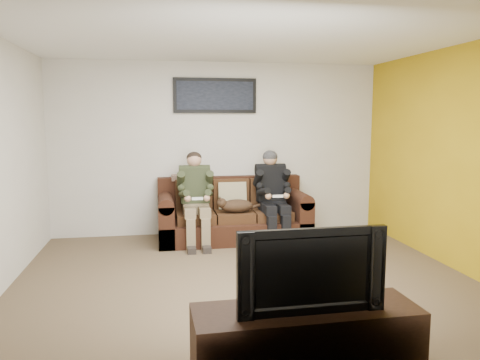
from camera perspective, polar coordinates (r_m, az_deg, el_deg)
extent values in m
plane|color=brown|center=(5.24, 0.69, -12.12)|extent=(5.00, 5.00, 0.00)
plane|color=silver|center=(5.01, 0.74, 17.15)|extent=(5.00, 5.00, 0.00)
plane|color=beige|center=(7.18, -2.64, 3.83)|extent=(5.00, 0.00, 5.00)
plane|color=beige|center=(2.80, 9.33, -2.12)|extent=(5.00, 0.00, 5.00)
plane|color=beige|center=(5.95, 25.10, 2.36)|extent=(0.00, 4.50, 4.50)
plane|color=#BA9512|center=(5.95, 25.03, 2.36)|extent=(0.00, 4.50, 4.50)
cube|color=#32180F|center=(6.88, -0.80, -6.04)|extent=(2.16, 0.93, 0.30)
cube|color=#32180F|center=(7.15, -1.28, -1.91)|extent=(2.16, 0.20, 0.59)
cube|color=#32180F|center=(6.76, -9.00, -5.09)|extent=(0.22, 0.93, 0.59)
cube|color=#32180F|center=(7.07, 7.04, -4.51)|extent=(0.22, 0.93, 0.59)
cylinder|color=#32180F|center=(6.71, -9.06, -2.63)|extent=(0.22, 0.93, 0.22)
cylinder|color=#32180F|center=(7.01, 7.08, -2.15)|extent=(0.22, 0.93, 0.22)
cube|color=#3F2513|center=(6.72, -5.44, -4.51)|extent=(0.54, 0.59, 0.14)
cube|color=#3F2513|center=(6.94, -5.66, -1.73)|extent=(0.54, 0.14, 0.43)
cube|color=#3F2513|center=(6.79, -0.74, -4.36)|extent=(0.54, 0.59, 0.14)
cube|color=#3F2513|center=(7.01, -1.11, -1.61)|extent=(0.54, 0.14, 0.43)
cube|color=#3F2513|center=(6.90, 3.85, -4.19)|extent=(0.54, 0.59, 0.14)
cube|color=#3F2513|center=(7.11, 3.33, -1.48)|extent=(0.54, 0.14, 0.43)
cube|color=tan|center=(6.90, -0.97, -1.92)|extent=(0.41, 0.20, 0.41)
cube|color=tan|center=(7.02, -6.56, 0.30)|extent=(0.44, 0.22, 0.08)
cube|color=#826F51|center=(6.66, -5.44, -3.40)|extent=(0.36, 0.30, 0.14)
cube|color=#2B311D|center=(6.71, -5.54, -0.72)|extent=(0.40, 0.30, 0.53)
cylinder|color=#2B311D|center=(6.70, -5.58, 1.08)|extent=(0.44, 0.18, 0.18)
sphere|color=tan|center=(6.71, -5.61, 2.45)|extent=(0.21, 0.21, 0.21)
cube|color=#826F51|center=(6.46, -6.18, -3.84)|extent=(0.15, 0.42, 0.13)
cube|color=#826F51|center=(6.48, -4.41, -3.79)|extent=(0.15, 0.42, 0.13)
cube|color=#826F51|center=(6.33, -6.02, -6.65)|extent=(0.12, 0.13, 0.43)
cube|color=#826F51|center=(6.35, -4.21, -6.59)|extent=(0.12, 0.13, 0.43)
cube|color=black|center=(6.30, -5.95, -8.38)|extent=(0.11, 0.26, 0.08)
cube|color=black|center=(6.31, -4.12, -8.32)|extent=(0.11, 0.26, 0.08)
cylinder|color=#2B311D|center=(6.62, -7.23, 0.01)|extent=(0.11, 0.30, 0.28)
cylinder|color=#2B311D|center=(6.65, -3.78, 0.09)|extent=(0.11, 0.30, 0.28)
cylinder|color=#2B311D|center=(6.42, -6.84, -1.66)|extent=(0.14, 0.32, 0.15)
cylinder|color=#2B311D|center=(6.45, -3.82, -1.58)|extent=(0.14, 0.32, 0.15)
sphere|color=tan|center=(6.32, -6.41, -2.27)|extent=(0.09, 0.09, 0.09)
sphere|color=tan|center=(6.34, -4.06, -2.21)|extent=(0.09, 0.09, 0.09)
cube|color=white|center=(6.31, -5.22, -2.27)|extent=(0.15, 0.04, 0.03)
ellipsoid|color=black|center=(6.72, -5.62, 2.72)|extent=(0.22, 0.22, 0.17)
cube|color=black|center=(6.84, 3.92, -3.10)|extent=(0.36, 0.30, 0.14)
cube|color=black|center=(6.89, 3.74, -0.49)|extent=(0.40, 0.30, 0.53)
cylinder|color=black|center=(6.88, 3.71, 1.26)|extent=(0.44, 0.18, 0.18)
sphere|color=#A3795B|center=(6.88, 3.69, 2.60)|extent=(0.21, 0.21, 0.21)
cube|color=black|center=(6.63, 3.49, -3.53)|extent=(0.15, 0.42, 0.13)
cube|color=black|center=(6.68, 5.16, -3.46)|extent=(0.15, 0.42, 0.13)
cube|color=black|center=(6.50, 3.89, -6.25)|extent=(0.12, 0.13, 0.43)
cube|color=black|center=(6.55, 5.59, -6.16)|extent=(0.12, 0.13, 0.43)
cube|color=black|center=(6.47, 4.04, -7.93)|extent=(0.11, 0.26, 0.08)
cube|color=black|center=(6.52, 5.76, -7.83)|extent=(0.11, 0.26, 0.08)
cylinder|color=black|center=(6.76, 2.24, 0.22)|extent=(0.11, 0.30, 0.28)
cylinder|color=black|center=(6.86, 5.51, 0.30)|extent=(0.11, 0.30, 0.28)
cylinder|color=black|center=(6.58, 2.90, -1.39)|extent=(0.14, 0.32, 0.15)
cylinder|color=black|center=(6.66, 5.75, -1.31)|extent=(0.14, 0.32, 0.15)
sphere|color=#A3795B|center=(6.48, 3.47, -1.98)|extent=(0.09, 0.09, 0.09)
sphere|color=#A3795B|center=(6.54, 5.69, -1.91)|extent=(0.09, 0.09, 0.09)
cube|color=white|center=(6.49, 4.63, -1.98)|extent=(0.15, 0.04, 0.03)
ellipsoid|color=black|center=(6.88, 3.69, 2.85)|extent=(0.22, 0.22, 0.19)
ellipsoid|color=#462E1B|center=(6.64, -0.40, -3.18)|extent=(0.47, 0.26, 0.19)
sphere|color=#462E1B|center=(6.57, -2.25, -2.81)|extent=(0.14, 0.14, 0.14)
cone|color=#462E1B|center=(6.52, -2.39, -2.27)|extent=(0.04, 0.04, 0.04)
cone|color=#462E1B|center=(6.59, -2.47, -2.17)|extent=(0.04, 0.04, 0.04)
cylinder|color=#462E1B|center=(6.74, 1.54, -3.33)|extent=(0.26, 0.13, 0.08)
cube|color=black|center=(7.13, -3.06, 10.24)|extent=(1.25, 0.04, 0.52)
cube|color=black|center=(7.11, -3.03, 10.25)|extent=(1.15, 0.01, 0.42)
cube|color=black|center=(3.42, 8.04, -18.97)|extent=(1.56, 0.52, 0.49)
imported|color=black|center=(3.22, 8.21, -10.45)|extent=(1.01, 0.15, 0.58)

